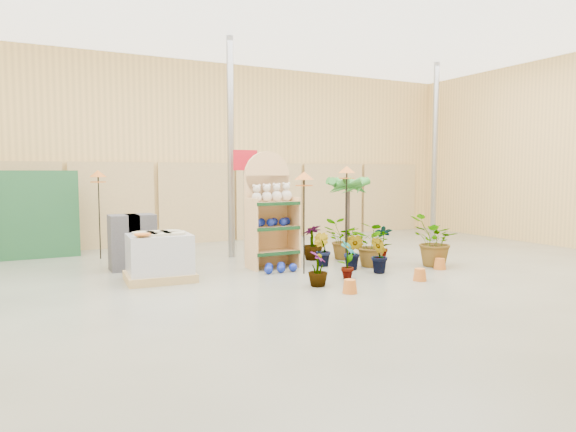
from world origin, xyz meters
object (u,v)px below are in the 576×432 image
object	(u,v)px
display_shelf	(269,214)
bird_table_front	(304,179)
pallet_stack	(159,257)
potted_plant_2	(373,244)

from	to	relation	value
display_shelf	bird_table_front	xyz separation A→B (m)	(0.24, -0.91, 0.66)
display_shelf	pallet_stack	bearing A→B (deg)	-171.56
pallet_stack	bird_table_front	world-z (taller)	bird_table_front
bird_table_front	potted_plant_2	distance (m)	1.92
pallet_stack	bird_table_front	xyz separation A→B (m)	(2.37, -0.57, 1.26)
bird_table_front	pallet_stack	bearing A→B (deg)	166.55
display_shelf	potted_plant_2	xyz separation A→B (m)	(1.71, -0.91, -0.56)
pallet_stack	bird_table_front	distance (m)	2.74
display_shelf	bird_table_front	size ratio (longest dim) A/B	1.21
bird_table_front	potted_plant_2	world-z (taller)	bird_table_front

